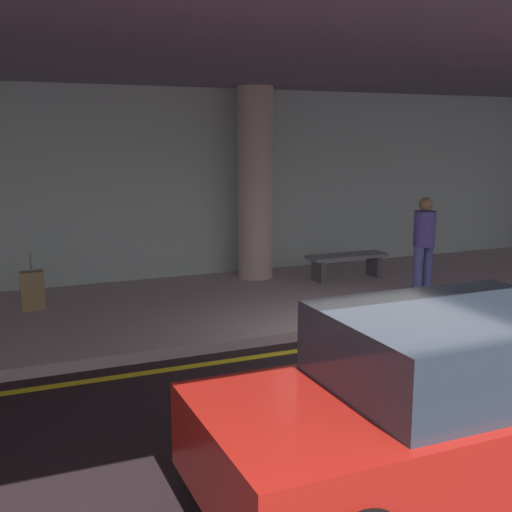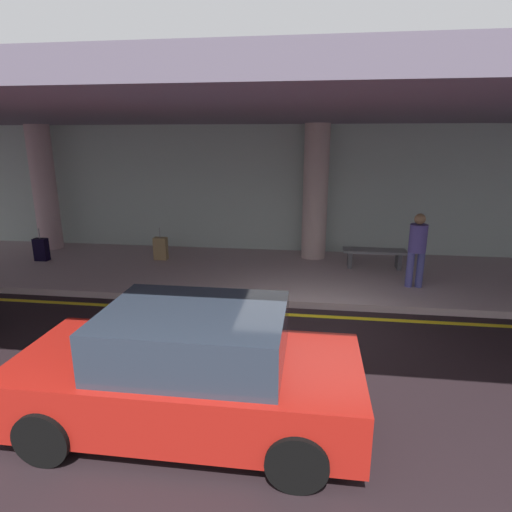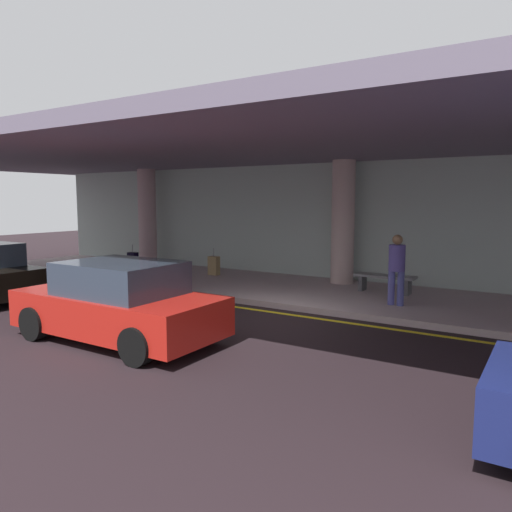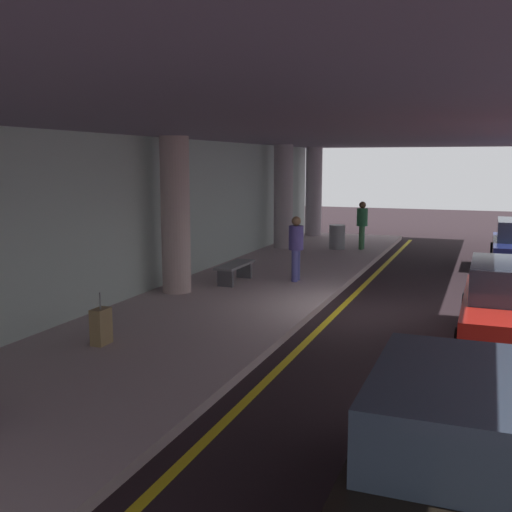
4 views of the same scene
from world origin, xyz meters
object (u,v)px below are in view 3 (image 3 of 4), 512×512
object	(u,v)px
person_waiting_for_ride	(397,265)
support_column_left_mid	(343,222)
suitcase_upright_secondary	(214,266)
support_column_far_left	(147,217)
car_red	(119,303)
suitcase_upright_primary	(133,261)
bench_metal	(385,280)

from	to	relation	value
person_waiting_for_ride	support_column_left_mid	bearing A→B (deg)	-156.75
suitcase_upright_secondary	support_column_far_left	bearing A→B (deg)	172.76
support_column_left_mid	car_red	world-z (taller)	support_column_left_mid
person_waiting_for_ride	suitcase_upright_secondary	size ratio (longest dim) A/B	1.87
support_column_left_mid	suitcase_upright_primary	size ratio (longest dim) A/B	4.06
support_column_far_left	suitcase_upright_primary	distance (m)	2.11
bench_metal	suitcase_upright_secondary	bearing A→B (deg)	179.70
suitcase_upright_secondary	car_red	bearing A→B (deg)	-62.50
support_column_left_mid	bench_metal	distance (m)	2.31
suitcase_upright_secondary	bench_metal	size ratio (longest dim) A/B	0.56
support_column_far_left	suitcase_upright_primary	xyz separation A→B (m)	(0.58, -1.35, -1.51)
support_column_left_mid	bench_metal	xyz separation A→B (m)	(1.57, -0.84, -1.47)
support_column_left_mid	suitcase_upright_secondary	world-z (taller)	support_column_left_mid
support_column_left_mid	car_red	xyz separation A→B (m)	(-1.45, -7.41, -1.26)
support_column_left_mid	support_column_far_left	bearing A→B (deg)	180.00
car_red	bench_metal	world-z (taller)	car_red
suitcase_upright_primary	suitcase_upright_secondary	distance (m)	3.26
support_column_far_left	car_red	bearing A→B (deg)	-48.51
person_waiting_for_ride	bench_metal	distance (m)	1.69
suitcase_upright_primary	car_red	bearing A→B (deg)	-31.24
support_column_left_mid	bench_metal	bearing A→B (deg)	-28.18
support_column_far_left	car_red	size ratio (longest dim) A/B	0.89
car_red	bench_metal	xyz separation A→B (m)	(3.02, 6.57, -0.21)
support_column_left_mid	person_waiting_for_ride	xyz separation A→B (m)	(2.27, -2.25, -0.86)
suitcase_upright_secondary	bench_metal	bearing A→B (deg)	4.51
suitcase_upright_primary	suitcase_upright_secondary	bearing A→B (deg)	23.72
bench_metal	suitcase_upright_primary	bearing A→B (deg)	-176.74
support_column_far_left	suitcase_upright_primary	bearing A→B (deg)	-66.93
support_column_left_mid	suitcase_upright_primary	world-z (taller)	support_column_left_mid
suitcase_upright_primary	bench_metal	xyz separation A→B (m)	(8.99, 0.51, 0.04)
suitcase_upright_primary	suitcase_upright_secondary	world-z (taller)	same
person_waiting_for_ride	suitcase_upright_primary	size ratio (longest dim) A/B	1.87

